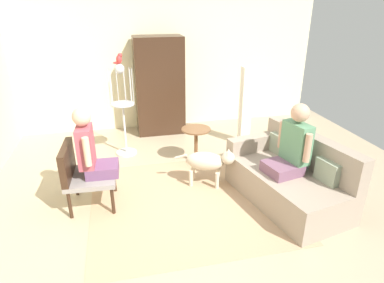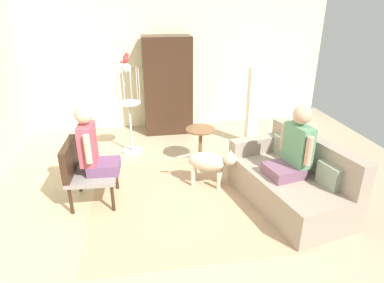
{
  "view_description": "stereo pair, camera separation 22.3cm",
  "coord_description": "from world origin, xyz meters",
  "px_view_note": "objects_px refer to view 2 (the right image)",
  "views": [
    {
      "loc": [
        -0.94,
        -3.66,
        2.48
      ],
      "look_at": [
        -0.11,
        -0.02,
        0.88
      ],
      "focal_mm": 30.81,
      "sensor_mm": 36.0,
      "label": 1
    },
    {
      "loc": [
        -0.72,
        -3.7,
        2.48
      ],
      "look_at": [
        -0.11,
        -0.02,
        0.88
      ],
      "focal_mm": 30.81,
      "sensor_mm": 36.0,
      "label": 2
    }
  ],
  "objects_px": {
    "couch": "(291,181)",
    "armoire_cabinet": "(168,85)",
    "parrot": "(126,58)",
    "person_on_couch": "(294,148)",
    "bird_cage_stand": "(129,109)",
    "dog": "(210,162)",
    "armchair": "(83,168)",
    "column_lamp": "(252,108)",
    "person_on_armchair": "(92,146)",
    "round_end_table": "(200,141)"
  },
  "relations": [
    {
      "from": "couch",
      "to": "armoire_cabinet",
      "type": "bearing_deg",
      "value": 114.54
    },
    {
      "from": "parrot",
      "to": "person_on_couch",
      "type": "bearing_deg",
      "value": -44.56
    },
    {
      "from": "bird_cage_stand",
      "to": "dog",
      "type": "bearing_deg",
      "value": -50.8
    },
    {
      "from": "bird_cage_stand",
      "to": "parrot",
      "type": "bearing_deg",
      "value": 0.0
    },
    {
      "from": "armchair",
      "to": "dog",
      "type": "distance_m",
      "value": 1.71
    },
    {
      "from": "person_on_couch",
      "to": "column_lamp",
      "type": "bearing_deg",
      "value": 85.61
    },
    {
      "from": "person_on_couch",
      "to": "bird_cage_stand",
      "type": "height_order",
      "value": "bird_cage_stand"
    },
    {
      "from": "column_lamp",
      "to": "armoire_cabinet",
      "type": "xyz_separation_m",
      "value": [
        -1.43,
        0.96,
        0.23
      ]
    },
    {
      "from": "parrot",
      "to": "dog",
      "type": "bearing_deg",
      "value": -50.94
    },
    {
      "from": "couch",
      "to": "armchair",
      "type": "bearing_deg",
      "value": 170.29
    },
    {
      "from": "person_on_couch",
      "to": "armoire_cabinet",
      "type": "height_order",
      "value": "armoire_cabinet"
    },
    {
      "from": "couch",
      "to": "person_on_armchair",
      "type": "distance_m",
      "value": 2.59
    },
    {
      "from": "column_lamp",
      "to": "armoire_cabinet",
      "type": "height_order",
      "value": "armoire_cabinet"
    },
    {
      "from": "armoire_cabinet",
      "to": "dog",
      "type": "bearing_deg",
      "value": -81.04
    },
    {
      "from": "person_on_couch",
      "to": "dog",
      "type": "distance_m",
      "value": 1.19
    },
    {
      "from": "couch",
      "to": "parrot",
      "type": "distance_m",
      "value": 3.12
    },
    {
      "from": "couch",
      "to": "parrot",
      "type": "xyz_separation_m",
      "value": [
        -2.06,
        1.94,
        1.32
      ]
    },
    {
      "from": "parrot",
      "to": "column_lamp",
      "type": "distance_m",
      "value": 2.36
    },
    {
      "from": "round_end_table",
      "to": "parrot",
      "type": "xyz_separation_m",
      "value": [
        -1.11,
        0.59,
        1.26
      ]
    },
    {
      "from": "person_on_armchair",
      "to": "column_lamp",
      "type": "height_order",
      "value": "column_lamp"
    },
    {
      "from": "armchair",
      "to": "column_lamp",
      "type": "height_order",
      "value": "column_lamp"
    },
    {
      "from": "round_end_table",
      "to": "bird_cage_stand",
      "type": "height_order",
      "value": "bird_cage_stand"
    },
    {
      "from": "armchair",
      "to": "armoire_cabinet",
      "type": "xyz_separation_m",
      "value": [
        1.34,
        2.43,
        0.44
      ]
    },
    {
      "from": "round_end_table",
      "to": "column_lamp",
      "type": "distance_m",
      "value": 1.25
    },
    {
      "from": "column_lamp",
      "to": "parrot",
      "type": "bearing_deg",
      "value": 179.75
    },
    {
      "from": "armchair",
      "to": "parrot",
      "type": "height_order",
      "value": "parrot"
    },
    {
      "from": "column_lamp",
      "to": "armchair",
      "type": "bearing_deg",
      "value": -151.93
    },
    {
      "from": "dog",
      "to": "couch",
      "type": "bearing_deg",
      "value": -31.54
    },
    {
      "from": "dog",
      "to": "armoire_cabinet",
      "type": "relative_size",
      "value": 0.43
    },
    {
      "from": "couch",
      "to": "armoire_cabinet",
      "type": "relative_size",
      "value": 0.95
    },
    {
      "from": "round_end_table",
      "to": "armoire_cabinet",
      "type": "bearing_deg",
      "value": 103.5
    },
    {
      "from": "armchair",
      "to": "bird_cage_stand",
      "type": "distance_m",
      "value": 1.63
    },
    {
      "from": "armchair",
      "to": "person_on_couch",
      "type": "bearing_deg",
      "value": -10.75
    },
    {
      "from": "armchair",
      "to": "bird_cage_stand",
      "type": "height_order",
      "value": "bird_cage_stand"
    },
    {
      "from": "dog",
      "to": "bird_cage_stand",
      "type": "relative_size",
      "value": 0.51
    },
    {
      "from": "person_on_couch",
      "to": "person_on_armchair",
      "type": "xyz_separation_m",
      "value": [
        -2.47,
        0.49,
        -0.01
      ]
    },
    {
      "from": "round_end_table",
      "to": "parrot",
      "type": "relative_size",
      "value": 3.48
    },
    {
      "from": "couch",
      "to": "parrot",
      "type": "height_order",
      "value": "parrot"
    },
    {
      "from": "round_end_table",
      "to": "bird_cage_stand",
      "type": "distance_m",
      "value": 1.33
    },
    {
      "from": "dog",
      "to": "parrot",
      "type": "bearing_deg",
      "value": 129.06
    },
    {
      "from": "person_on_armchair",
      "to": "round_end_table",
      "type": "height_order",
      "value": "person_on_armchair"
    },
    {
      "from": "bird_cage_stand",
      "to": "parrot",
      "type": "relative_size",
      "value": 9.17
    },
    {
      "from": "column_lamp",
      "to": "person_on_armchair",
      "type": "bearing_deg",
      "value": -150.47
    },
    {
      "from": "couch",
      "to": "bird_cage_stand",
      "type": "height_order",
      "value": "bird_cage_stand"
    },
    {
      "from": "armchair",
      "to": "person_on_armchair",
      "type": "relative_size",
      "value": 0.95
    },
    {
      "from": "armchair",
      "to": "person_on_armchair",
      "type": "bearing_deg",
      "value": -2.61
    },
    {
      "from": "column_lamp",
      "to": "bird_cage_stand",
      "type": "bearing_deg",
      "value": 179.75
    },
    {
      "from": "couch",
      "to": "round_end_table",
      "type": "relative_size",
      "value": 3.03
    },
    {
      "from": "person_on_armchair",
      "to": "armoire_cabinet",
      "type": "bearing_deg",
      "value": 64.0
    },
    {
      "from": "bird_cage_stand",
      "to": "person_on_armchair",
      "type": "bearing_deg",
      "value": -106.7
    }
  ]
}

